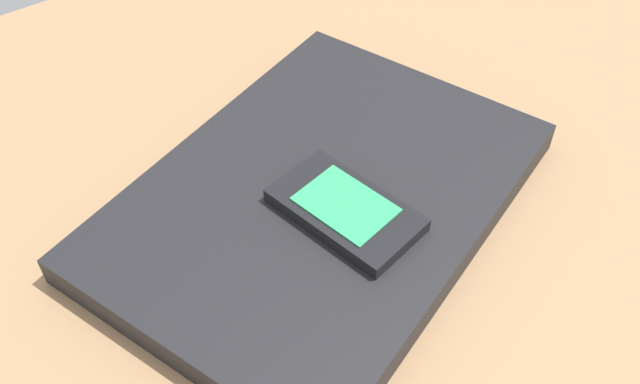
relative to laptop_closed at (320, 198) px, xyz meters
The scene contains 3 objects.
desk_surface 9.41cm from the laptop_closed, 16.14° to the left, with size 120.00×80.00×3.00cm, color #9E7751.
laptop_closed is the anchor object (origin of this frame).
cell_phone_on_laptop 3.93cm from the laptop_closed, 93.22° to the right, with size 8.13×11.96×1.26cm.
Camera 1 is at (-31.06, -33.27, 45.11)cm, focal length 40.08 mm.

